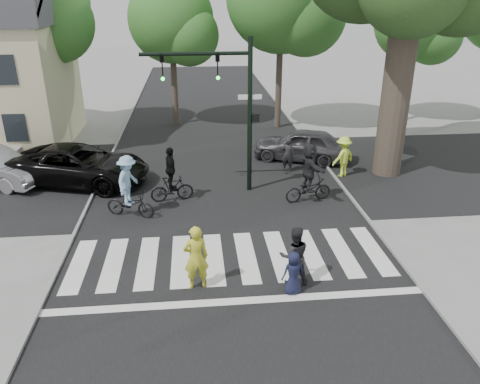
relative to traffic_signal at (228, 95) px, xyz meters
The scene contains 21 objects.
ground 7.33m from the traffic_signal, 93.27° to the right, with size 120.00×120.00×0.00m, color gray.
road_stem 4.09m from the traffic_signal, 106.46° to the right, with size 10.00×70.00×0.01m, color black.
road_cross 4.31m from the traffic_signal, 101.11° to the left, with size 70.00×10.00×0.01m, color black.
curb_left 6.74m from the traffic_signal, 167.50° to the right, with size 0.10×70.00×0.10m, color gray.
curb_right 6.19m from the traffic_signal, 14.31° to the right, with size 0.10×70.00×0.10m, color gray.
crosswalk 6.78m from the traffic_signal, 93.66° to the right, with size 10.00×3.85×0.01m.
traffic_signal is the anchor object (origin of this frame).
bg_tree_1 13.26m from the traffic_signal, 134.31° to the left, with size 6.09×5.80×9.80m.
bg_tree_2 10.80m from the traffic_signal, 101.45° to the left, with size 5.04×4.80×8.40m.
bg_tree_3 10.35m from the traffic_signal, 66.46° to the left, with size 6.30×6.00×10.20m.
bg_tree_4 15.58m from the traffic_signal, 39.88° to the left, with size 4.83×4.60×8.15m.
pedestrian_woman 7.39m from the traffic_signal, 101.79° to the right, with size 0.68×0.45×1.87m, color gold.
pedestrian_child 7.95m from the traffic_signal, 80.72° to the right, with size 0.60×0.39×1.23m, color #161933.
pedestrian_adult 7.46m from the traffic_signal, 79.14° to the right, with size 0.83×0.65×1.71m, color black.
cyclist_left 5.09m from the traffic_signal, 151.54° to the right, with size 1.91×1.33×2.29m.
cyclist_mid 3.84m from the traffic_signal, 160.86° to the right, with size 1.70×1.06×2.15m.
cyclist_right 4.33m from the traffic_signal, 24.04° to the right, with size 1.92×1.78×2.32m.
car_suv 7.02m from the traffic_signal, 167.04° to the left, with size 2.67×5.80×1.61m, color black.
car_grey 5.95m from the traffic_signal, 42.25° to the left, with size 1.80×4.48×1.53m, color #3B3A3F.
bystander_hivis 6.00m from the traffic_signal, 12.58° to the left, with size 1.15×0.66×1.78m, color #D6FF40.
bystander_dark 4.62m from the traffic_signal, 34.83° to the left, with size 0.57×0.37×1.56m, color black.
Camera 1 is at (-0.94, -11.26, 7.50)m, focal length 35.00 mm.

